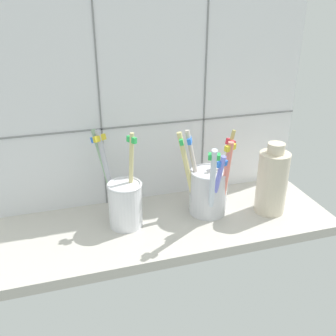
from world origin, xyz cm
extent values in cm
cube|color=#BCB7AD|center=(0.00, 0.00, 1.00)|extent=(64.00, 22.00, 2.00)
cube|color=white|center=(0.00, 12.00, 22.50)|extent=(64.00, 2.00, 45.00)
cube|color=gray|center=(-10.67, 10.90, 22.50)|extent=(0.30, 0.20, 45.00)
cube|color=gray|center=(10.67, 10.90, 22.50)|extent=(0.30, 0.20, 45.00)
cube|color=gray|center=(0.00, 10.90, 18.47)|extent=(64.00, 0.20, 0.30)
cylinder|color=white|center=(-8.37, 1.45, 6.29)|extent=(6.37, 6.37, 8.58)
torus|color=silver|center=(-8.37, 1.45, 10.58)|extent=(6.55, 6.55, 0.50)
cylinder|color=beige|center=(-6.95, 2.20, 11.23)|extent=(2.30, 1.85, 17.72)
cube|color=green|center=(-6.45, 2.51, 18.83)|extent=(1.71, 2.14, 1.12)
cylinder|color=#93B792|center=(-11.00, 4.86, 11.06)|extent=(4.44, 6.75, 17.63)
cube|color=blue|center=(-12.24, 6.98, 18.00)|extent=(2.29, 1.94, 1.28)
cylinder|color=#B4B5C2|center=(-10.84, 4.74, 11.13)|extent=(3.53, 4.90, 17.68)
cube|color=yellow|center=(-11.72, 6.17, 18.40)|extent=(2.64, 2.16, 1.24)
cylinder|color=silver|center=(8.37, 1.45, 6.47)|extent=(7.47, 7.47, 8.94)
torus|color=silver|center=(8.37, 1.45, 10.94)|extent=(7.59, 7.59, 0.50)
cylinder|color=silver|center=(6.90, -3.64, 10.65)|extent=(3.71, 7.13, 16.87)
cube|color=green|center=(5.96, -5.93, 17.47)|extent=(2.35, 1.87, 1.39)
cylinder|color=#F88373|center=(10.66, -1.19, 10.22)|extent=(2.08, 2.78, 15.74)
cube|color=yellow|center=(10.92, -1.74, 16.95)|extent=(2.64, 1.85, 1.15)
cylinder|color=tan|center=(11.76, 2.29, 10.48)|extent=(4.67, 1.57, 16.32)
cube|color=#E5333F|center=(13.02, 2.52, 16.12)|extent=(1.40, 2.36, 1.34)
cylinder|color=#797DEC|center=(8.44, -2.05, 9.28)|extent=(2.04, 4.26, 13.99)
cube|color=blue|center=(8.76, -3.18, 14.62)|extent=(2.36, 1.45, 1.20)
cylinder|color=beige|center=(5.87, 2.34, 10.85)|extent=(4.40, 2.62, 17.08)
cube|color=blue|center=(4.67, 2.89, 17.32)|extent=(1.67, 2.18, 1.26)
cylinder|color=#DED089|center=(4.29, 2.12, 10.80)|extent=(4.78, 2.41, 17.02)
cube|color=green|center=(2.93, 2.57, 17.57)|extent=(1.58, 2.48, 1.22)
cylinder|color=beige|center=(20.53, -1.82, 8.34)|extent=(5.99, 5.99, 12.69)
cylinder|color=beige|center=(20.53, -1.82, 15.70)|extent=(3.30, 3.30, 2.03)
camera|label=1|loc=(-19.08, -61.82, 43.39)|focal=41.73mm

